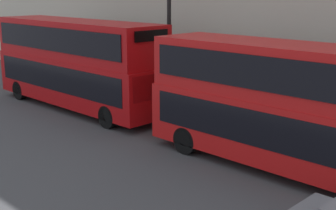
% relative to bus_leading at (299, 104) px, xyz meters
% --- Properties ---
extents(bus_leading, '(2.59, 10.70, 4.15)m').
position_rel_bus_leading_xyz_m(bus_leading, '(0.00, 0.00, 0.00)').
color(bus_leading, red).
rests_on(bus_leading, ground).
extents(bus_second_in_queue, '(2.59, 10.85, 4.35)m').
position_rel_bus_leading_xyz_m(bus_second_in_queue, '(-0.00, 12.09, 0.10)').
color(bus_second_in_queue, '#B20C0F').
rests_on(bus_second_in_queue, ground).
extents(street_lamp, '(0.44, 0.44, 7.29)m').
position_rel_bus_leading_xyz_m(street_lamp, '(1.79, 7.48, 2.14)').
color(street_lamp, black).
rests_on(street_lamp, ground).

